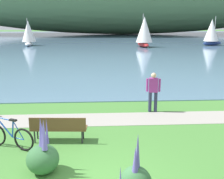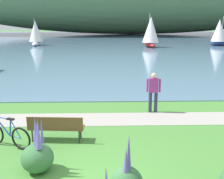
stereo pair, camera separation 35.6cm
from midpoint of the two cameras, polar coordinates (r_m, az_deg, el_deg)
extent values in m
cube|color=#5B7F9E|center=(53.27, -3.66, 9.77)|extent=(180.00, 80.00, 0.04)
cube|color=#A39E93|center=(11.41, -4.53, -6.01)|extent=(60.00, 1.50, 0.01)
cube|color=brown|center=(9.50, -11.64, -7.59)|extent=(1.83, 0.60, 0.05)
cube|color=brown|center=(9.23, -11.98, -6.77)|extent=(1.80, 0.17, 0.40)
cylinder|color=#2D2D33|center=(9.92, -15.73, -8.29)|extent=(0.05, 0.05, 0.45)
cylinder|color=#2D2D33|center=(9.61, -6.85, -8.59)|extent=(0.05, 0.05, 0.45)
cylinder|color=#2D2D33|center=(9.63, -16.29, -9.04)|extent=(0.05, 0.05, 0.45)
cylinder|color=#2D2D33|center=(9.30, -7.12, -9.38)|extent=(0.05, 0.05, 0.45)
torus|color=black|center=(9.14, -18.36, -9.55)|extent=(0.68, 0.36, 0.72)
cylinder|color=#1E4CB2|center=(9.48, -21.83, -6.97)|extent=(0.57, 0.30, 0.61)
cylinder|color=#1E4CB2|center=(9.37, -21.80, -5.50)|extent=(0.61, 0.32, 0.09)
cylinder|color=#1E4CB2|center=(9.27, -20.33, -7.46)|extent=(0.13, 0.09, 0.54)
cylinder|color=#1E4CB2|center=(9.27, -19.38, -9.24)|extent=(0.40, 0.21, 0.05)
cylinder|color=#1E4CB2|center=(9.14, -19.33, -7.75)|extent=(0.35, 0.18, 0.56)
cube|color=black|center=(9.15, -20.30, -5.78)|extent=(0.26, 0.19, 0.05)
cylinder|color=#282D47|center=(12.28, 6.80, -2.47)|extent=(0.14, 0.14, 0.88)
cylinder|color=#282D47|center=(12.30, 7.92, -2.49)|extent=(0.14, 0.14, 0.88)
cube|color=#9E338C|center=(12.10, 7.47, 0.88)|extent=(0.41, 0.27, 0.60)
sphere|color=beige|center=(12.01, 7.53, 2.83)|extent=(0.22, 0.22, 0.22)
cylinder|color=#9E338C|center=(12.09, 6.24, 0.90)|extent=(0.09, 0.09, 0.56)
cylinder|color=#9E338C|center=(12.12, 8.70, 0.86)|extent=(0.09, 0.09, 0.56)
ellipsoid|color=#386B3D|center=(7.79, -15.03, -13.34)|extent=(0.84, 0.84, 0.77)
cylinder|color=#386B3D|center=(7.48, -14.63, -12.01)|extent=(0.02, 0.02, 0.12)
cone|color=#6B5BB7|center=(7.29, -14.85, -8.77)|extent=(0.15, 0.15, 0.80)
cylinder|color=#386B3D|center=(7.80, -14.08, -10.85)|extent=(0.02, 0.02, 0.12)
cone|color=#6B5BB7|center=(7.64, -14.26, -8.05)|extent=(0.09, 0.09, 0.70)
cylinder|color=#386B3D|center=(7.61, -14.92, -11.57)|extent=(0.02, 0.02, 0.12)
cone|color=#6B5BB7|center=(7.45, -15.11, -8.85)|extent=(0.14, 0.14, 0.66)
cylinder|color=#386B3D|center=(7.65, -15.19, -11.43)|extent=(0.02, 0.02, 0.12)
cone|color=#6B5BB7|center=(7.47, -15.41, -8.26)|extent=(0.14, 0.14, 0.79)
cylinder|color=#386B3D|center=(6.19, 2.92, -16.65)|extent=(0.02, 0.02, 0.12)
cone|color=#6B5BB7|center=(6.02, 2.96, -13.86)|extent=(0.13, 0.13, 0.56)
cylinder|color=#386B3D|center=(6.27, 3.29, -16.22)|extent=(0.02, 0.02, 0.12)
cone|color=#6B5BB7|center=(6.07, 3.35, -12.79)|extent=(0.10, 0.10, 0.72)
cylinder|color=#386B3D|center=(6.32, 3.42, -15.93)|extent=(0.02, 0.02, 0.12)
cone|color=#6B5BB7|center=(6.11, 3.49, -12.18)|extent=(0.11, 0.11, 0.80)
ellipsoid|color=#B22323|center=(40.96, 6.03, 8.97)|extent=(1.62, 4.00, 0.68)
cylinder|color=#B2B2B2|center=(41.12, 5.98, 12.18)|extent=(0.10, 0.10, 3.89)
cone|color=white|center=(40.49, 6.26, 11.87)|extent=(2.60, 2.60, 3.50)
ellipsoid|color=white|center=(44.12, -16.55, 8.77)|extent=(1.10, 3.41, 0.59)
cylinder|color=#B2B2B2|center=(43.74, -16.80, 11.32)|extent=(0.08, 0.08, 3.37)
cone|color=white|center=(44.32, -16.64, 11.14)|extent=(2.09, 2.09, 3.04)
ellipsoid|color=navy|center=(45.82, 19.24, 8.77)|extent=(3.70, 2.31, 0.63)
cylinder|color=#B2B2B2|center=(45.90, 19.70, 11.38)|extent=(0.09, 0.09, 3.58)
cone|color=white|center=(45.48, 19.13, 11.18)|extent=(2.78, 2.78, 3.23)
camera|label=1|loc=(0.18, -90.85, -0.21)|focal=45.59mm
camera|label=2|loc=(0.18, 89.15, 0.21)|focal=45.59mm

